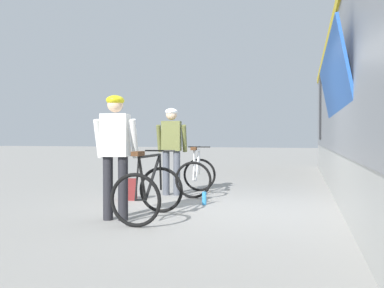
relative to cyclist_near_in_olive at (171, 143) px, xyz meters
The scene contains 7 objects.
ground_plane 2.11m from the cyclist_near_in_olive, 42.86° to the right, with size 80.00×80.00×0.00m, color gray.
cyclist_near_in_olive is the anchor object (origin of this frame).
cyclist_far_in_white 2.47m from the cyclist_near_in_olive, 89.51° to the right, with size 0.64×0.37×1.76m.
bicycle_near_white 0.83m from the cyclist_near_in_olive, 24.34° to the left, with size 0.85×1.16×0.99m.
bicycle_far_black 2.44m from the cyclist_near_in_olive, 78.67° to the right, with size 0.74×1.09×0.99m.
backpack_on_platform 1.31m from the cyclist_near_in_olive, 124.19° to the right, with size 0.28×0.18×0.40m, color maroon.
water_bottle_near_the_bikes 1.61m from the cyclist_near_in_olive, 44.97° to the right, with size 0.08×0.08×0.22m, color #338CCC.
Camera 1 is at (1.23, -6.17, 1.16)m, focal length 36.25 mm.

